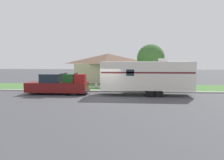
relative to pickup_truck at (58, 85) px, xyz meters
name	(u,v)px	position (x,y,z in m)	size (l,w,h in m)	color
ground_plane	(106,98)	(4.83, -1.93, -0.90)	(120.00, 120.00, 0.00)	#47474C
curb_strip	(110,91)	(4.83, 1.82, -0.83)	(80.00, 0.30, 0.14)	beige
lawn_strip	(112,87)	(4.83, 5.47, -0.89)	(80.00, 7.00, 0.03)	#477538
house_across_street	(108,67)	(3.51, 13.16, 1.31)	(9.72, 6.90, 4.27)	beige
pickup_truck	(58,85)	(0.00, 0.00, 0.00)	(5.90, 2.01, 2.06)	black
travel_trailer	(146,75)	(8.44, 0.00, 0.94)	(9.54, 2.49, 3.42)	black
mailbox	(152,81)	(9.29, 2.95, 0.18)	(0.48, 0.20, 1.42)	brown
tree_in_yard	(151,58)	(9.20, 4.05, 2.59)	(3.04, 3.04, 5.02)	brown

